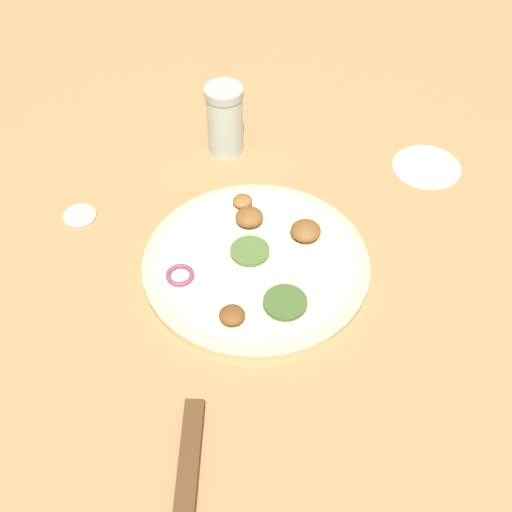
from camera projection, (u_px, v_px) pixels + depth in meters
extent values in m
plane|color=tan|center=(256.00, 267.00, 0.87)|extent=(3.00, 3.00, 0.00)
cylinder|color=beige|center=(256.00, 264.00, 0.87)|extent=(0.28, 0.28, 0.01)
cylinder|color=beige|center=(256.00, 260.00, 0.87)|extent=(0.25, 0.25, 0.00)
ellipsoid|color=brown|center=(249.00, 217.00, 0.90)|extent=(0.04, 0.04, 0.02)
cylinder|color=#47662D|center=(285.00, 303.00, 0.82)|extent=(0.05, 0.05, 0.01)
cylinder|color=#567538|center=(250.00, 251.00, 0.87)|extent=(0.05, 0.05, 0.01)
ellipsoid|color=brown|center=(306.00, 231.00, 0.88)|extent=(0.04, 0.04, 0.02)
torus|color=#934266|center=(180.00, 275.00, 0.84)|extent=(0.03, 0.03, 0.01)
ellipsoid|color=brown|center=(232.00, 315.00, 0.80)|extent=(0.03, 0.03, 0.01)
ellipsoid|color=#996633|center=(243.00, 201.00, 0.92)|extent=(0.03, 0.03, 0.01)
cube|color=brown|center=(190.00, 461.00, 0.70)|extent=(0.12, 0.08, 0.02)
cylinder|color=silver|center=(225.00, 123.00, 0.99)|extent=(0.05, 0.05, 0.09)
cylinder|color=beige|center=(224.00, 92.00, 0.95)|extent=(0.05, 0.05, 0.01)
cylinder|color=beige|center=(79.00, 215.00, 0.93)|extent=(0.04, 0.04, 0.01)
cylinder|color=white|center=(427.00, 167.00, 1.00)|extent=(0.10, 0.10, 0.00)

